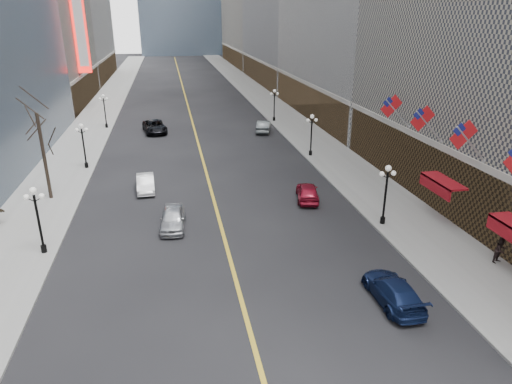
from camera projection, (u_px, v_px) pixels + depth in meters
name	position (u px, v px, depth m)	size (l,w,h in m)	color
sidewalk_east	(282.00, 115.00, 70.86)	(6.00, 230.00, 0.15)	gray
sidewalk_west	(94.00, 122.00, 65.97)	(6.00, 230.00, 0.15)	gray
lane_line	(188.00, 107.00, 77.59)	(0.25, 200.00, 0.02)	gold
streetlamp_east_1	(386.00, 189.00, 32.82)	(1.26, 0.44, 4.52)	black
streetlamp_east_2	(312.00, 131.00, 49.30)	(1.26, 0.44, 4.52)	black
streetlamp_east_3	(274.00, 102.00, 65.78)	(1.26, 0.44, 4.52)	black
streetlamp_west_1	(37.00, 214.00, 28.71)	(1.26, 0.44, 4.52)	black
streetlamp_west_2	(83.00, 141.00, 45.19)	(1.26, 0.44, 4.52)	black
streetlamp_west_3	(104.00, 107.00, 61.67)	(1.26, 0.44, 4.52)	black
flag_3	(465.00, 137.00, 29.10)	(2.87, 0.12, 2.87)	#B2B2B7
flag_4	(424.00, 121.00, 33.68)	(2.87, 0.12, 2.87)	#B2B2B7
flag_5	(393.00, 108.00, 38.26)	(2.87, 0.12, 2.87)	#B2B2B7
awning_c	(441.00, 182.00, 33.51)	(1.40, 4.00, 0.93)	maroon
theatre_marquee	(81.00, 33.00, 70.48)	(2.00, 0.55, 12.00)	red
tree_west_far	(39.00, 127.00, 36.36)	(3.60, 3.60, 7.92)	#2D231C
car_nb_near	(173.00, 218.00, 33.22)	(1.76, 4.39, 1.49)	#B4B7BC
car_nb_mid	(146.00, 183.00, 40.31)	(1.48, 4.26, 1.40)	silver
car_nb_far	(155.00, 127.00, 60.26)	(2.68, 5.82, 1.62)	black
car_sb_near	(393.00, 291.00, 24.57)	(1.97, 4.84, 1.40)	#13214A
car_sb_mid	(308.00, 192.00, 38.23)	(1.75, 4.34, 1.48)	maroon
car_sb_far	(264.00, 126.00, 60.56)	(1.66, 4.76, 1.57)	#474C4E
ped_east_walk	(501.00, 250.00, 28.19)	(0.82, 0.45, 1.69)	black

